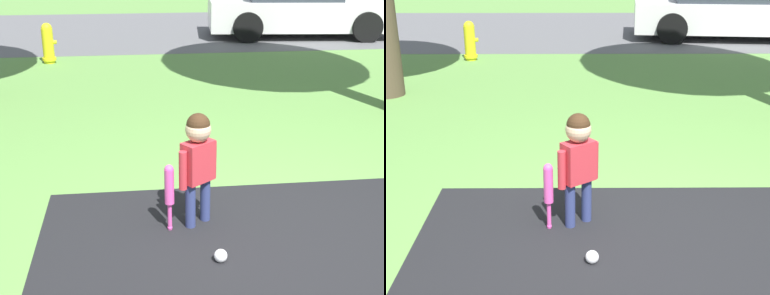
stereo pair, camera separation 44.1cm
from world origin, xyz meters
The scene contains 7 objects.
ground_plane centered at (0.00, 0.00, 0.00)m, with size 60.00×60.00×0.00m, color #5B8C42.
street_strip centered at (0.00, 9.94, 0.00)m, with size 40.00×6.00×0.01m.
child centered at (-0.63, 0.37, 0.59)m, with size 0.31×0.26×0.91m.
baseball_bat centered at (-0.86, 0.29, 0.35)m, with size 0.07×0.07×0.55m.
sports_ball centered at (-0.54, -0.18, 0.05)m, with size 0.09×0.09×0.09m.
fire_hydrant centered at (-2.55, 6.41, 0.35)m, with size 0.28×0.25×0.71m.
parked_car centered at (2.70, 8.67, 0.61)m, with size 4.25×2.18×1.29m.
Camera 2 is at (-0.66, -3.33, 2.10)m, focal length 50.00 mm.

